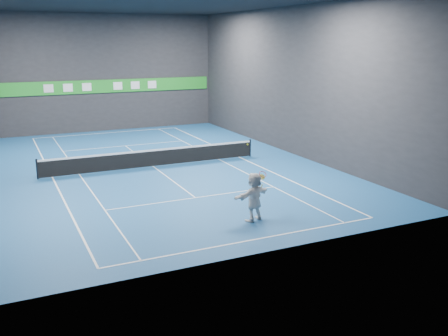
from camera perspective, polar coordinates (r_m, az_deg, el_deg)
name	(u,v)px	position (r m, az deg, el deg)	size (l,w,h in m)	color
ground	(154,167)	(28.60, -8.06, 0.15)	(26.00, 26.00, 0.00)	navy
ceiling	(148,0)	(27.83, -8.73, 18.43)	(26.00, 26.00, 0.00)	black
wall_back	(101,73)	(40.44, -13.84, 10.47)	(18.00, 0.10, 9.00)	#262629
wall_front	(271,120)	(15.94, 5.40, 5.49)	(18.00, 0.10, 9.00)	#262629
wall_right	(291,81)	(31.63, 7.64, 9.79)	(0.10, 26.00, 9.00)	#262629
baseline_near	(253,240)	(18.09, 3.28, -8.21)	(10.98, 0.08, 0.01)	white
baseline_far	(108,133)	(39.89, -13.13, 3.94)	(10.98, 0.08, 0.01)	white
sideline_doubles_left	(52,177)	(27.57, -19.02, -1.03)	(0.08, 23.78, 0.01)	white
sideline_doubles_right	(240,157)	(30.59, 1.81, 1.22)	(0.08, 23.78, 0.01)	white
sideline_singles_left	(79,175)	(27.73, -16.19, -0.73)	(0.06, 23.78, 0.01)	white
sideline_singles_right	(219,160)	(30.01, -0.54, 0.97)	(0.06, 23.78, 0.01)	white
service_line_near	(195,198)	(22.78, -3.28, -3.41)	(8.23, 0.06, 0.01)	white
service_line_far	(125,146)	(34.63, -11.20, 2.50)	(8.23, 0.06, 0.01)	white
center_service_line	(154,167)	(28.60, -8.06, 0.16)	(0.06, 12.80, 0.01)	white
player	(254,197)	(19.69, 3.46, -3.30)	(1.82, 0.58, 1.96)	silver
tennis_ball	(248,144)	(19.01, 2.72, 2.70)	(0.07, 0.07, 0.07)	#F6FA29
tennis_net	(153,157)	(28.47, -8.10, 1.21)	(12.50, 0.10, 1.07)	black
sponsor_banner	(102,86)	(40.45, -13.73, 9.05)	(17.64, 0.11, 1.00)	#209327
tennis_racket	(262,176)	(19.68, 4.40, -0.95)	(0.45, 0.35, 0.80)	red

